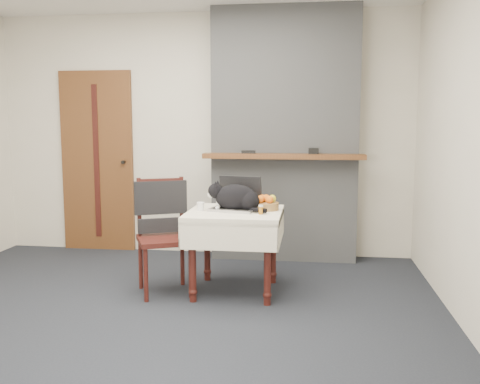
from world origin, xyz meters
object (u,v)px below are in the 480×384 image
at_px(laptop, 237,201).
at_px(door, 97,161).
at_px(side_table, 235,224).
at_px(cat, 237,198).
at_px(chair, 162,219).
at_px(cream_jar, 201,206).
at_px(pill_bottle, 261,209).
at_px(fruit_basket, 266,204).

bearing_deg(laptop, door, 157.93).
bearing_deg(side_table, cat, 0.18).
height_order(door, chair, door).
relative_size(side_table, cream_jar, 10.81).
height_order(cream_jar, pill_bottle, pill_bottle).
distance_m(laptop, cream_jar, 0.31).
bearing_deg(fruit_basket, laptop, -174.55).
bearing_deg(cat, door, 146.34).
distance_m(cream_jar, fruit_basket, 0.55).
height_order(cat, cream_jar, cat).
xyz_separation_m(side_table, cat, (0.02, 0.00, 0.22)).
xyz_separation_m(door, cat, (1.77, -1.34, -0.19)).
relative_size(door, cat, 3.86).
relative_size(side_table, chair, 0.81).
xyz_separation_m(pill_bottle, chair, (-0.85, 0.12, -0.12)).
height_order(laptop, fruit_basket, laptop).
bearing_deg(cat, pill_bottle, -29.86).
relative_size(laptop, fruit_basket, 2.01).
xyz_separation_m(cat, cream_jar, (-0.31, -0.03, -0.07)).
relative_size(side_table, cat, 1.50).
bearing_deg(side_table, laptop, 85.36).
height_order(door, cat, door).
relative_size(door, laptop, 4.51).
relative_size(side_table, pill_bottle, 10.17).
bearing_deg(chair, cream_jar, -25.61).
bearing_deg(laptop, pill_bottle, -29.32).
xyz_separation_m(cat, fruit_basket, (0.23, 0.09, -0.06)).
bearing_deg(door, laptop, -35.78).
xyz_separation_m(side_table, chair, (-0.62, -0.02, 0.03)).
relative_size(cream_jar, pill_bottle, 0.94).
xyz_separation_m(cream_jar, pill_bottle, (0.52, -0.11, 0.00)).
distance_m(side_table, cream_jar, 0.33).
xyz_separation_m(door, side_table, (1.75, -1.34, -0.41)).
bearing_deg(fruit_basket, door, 148.17).
bearing_deg(pill_bottle, chair, 172.12).
distance_m(cream_jar, pill_bottle, 0.53).
bearing_deg(cat, laptop, 102.65).
bearing_deg(cat, cream_jar, -171.39).
relative_size(cat, cream_jar, 7.19).
height_order(side_table, laptop, laptop).
bearing_deg(side_table, chair, -177.98).
relative_size(laptop, pill_bottle, 5.79).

